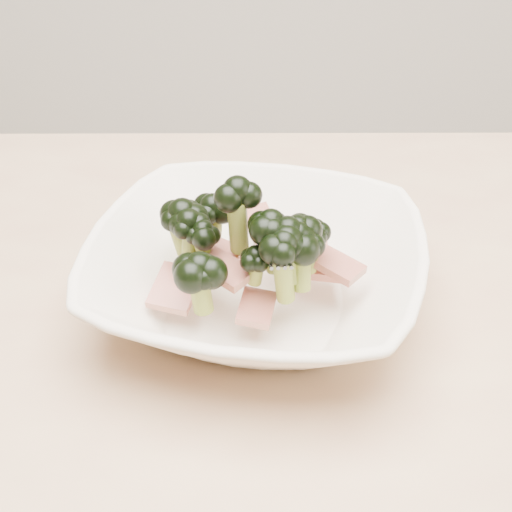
% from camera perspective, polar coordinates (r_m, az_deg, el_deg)
% --- Properties ---
extents(dining_table, '(1.20, 0.80, 0.75)m').
position_cam_1_polar(dining_table, '(0.63, 1.27, -14.14)').
color(dining_table, tan).
rests_on(dining_table, ground).
extents(broccoli_dish, '(0.32, 0.32, 0.13)m').
position_cam_1_polar(broccoli_dish, '(0.58, -0.09, -0.98)').
color(broccoli_dish, '#F1E2CC').
rests_on(broccoli_dish, dining_table).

